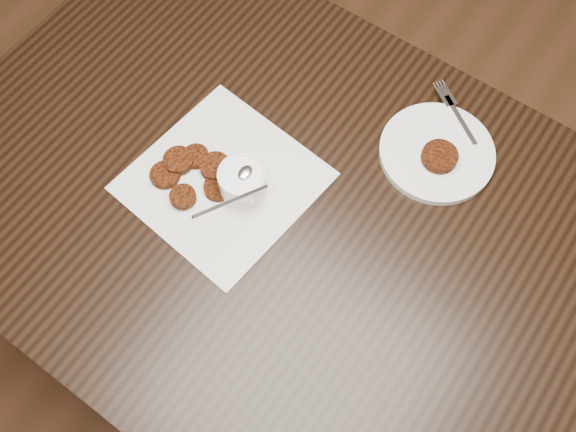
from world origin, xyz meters
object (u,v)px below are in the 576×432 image
object	(u,v)px
table	(300,289)
sauce_ramekin	(241,173)
plate_with_patty	(438,150)
napkin	(223,181)

from	to	relation	value
table	sauce_ramekin	bearing A→B (deg)	-174.46
sauce_ramekin	plate_with_patty	bearing A→B (deg)	47.21
sauce_ramekin	table	bearing A→B (deg)	5.54
table	napkin	bearing A→B (deg)	-173.23
sauce_ramekin	plate_with_patty	size ratio (longest dim) A/B	0.56
table	sauce_ramekin	world-z (taller)	sauce_ramekin
napkin	sauce_ramekin	bearing A→B (deg)	10.41
table	plate_with_patty	xyz separation A→B (m)	(0.12, 0.26, 0.39)
napkin	sauce_ramekin	xyz separation A→B (m)	(0.04, 0.01, 0.06)
plate_with_patty	table	bearing A→B (deg)	-115.93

